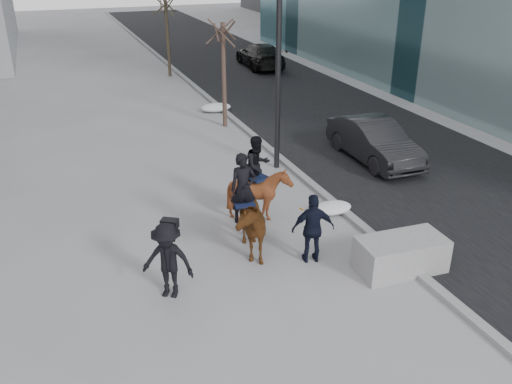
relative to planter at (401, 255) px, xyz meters
name	(u,v)px	position (x,y,z in m)	size (l,w,h in m)	color
ground	(274,269)	(-2.74, 1.08, -0.41)	(120.00, 120.00, 0.00)	gray
road	(332,120)	(4.26, 11.08, -0.40)	(8.00, 90.00, 0.01)	black
curb	(246,129)	(0.26, 11.08, -0.35)	(0.25, 90.00, 0.12)	gray
planter	(401,255)	(0.00, 0.00, 0.00)	(2.05, 1.02, 0.82)	#97979A
car_near	(374,141)	(3.30, 6.35, 0.31)	(1.53, 4.39, 1.45)	black
car_far	(260,55)	(5.47, 22.59, 0.32)	(2.03, 4.99, 1.45)	black
tree_near	(224,70)	(-0.34, 12.01, 1.94)	(1.20, 1.20, 4.69)	#3C2B23
tree_far	(167,34)	(-0.34, 22.13, 1.96)	(1.20, 1.20, 4.73)	#3A2E22
mounted_left	(245,218)	(-3.10, 2.07, 0.54)	(1.14, 2.08, 2.56)	#4B230F
mounted_right	(259,188)	(-2.15, 3.56, 0.56)	(1.64, 1.75, 2.41)	#502A10
feeder	(313,229)	(-1.75, 1.11, 0.47)	(1.10, 0.97, 1.75)	black
camera_crew	(168,260)	(-5.27, 0.96, 0.48)	(1.31, 1.16, 1.75)	black
lamppost	(281,16)	(-0.14, 6.84, 4.59)	(0.25, 1.85, 9.09)	black
snow_piles	(246,134)	(-0.04, 10.23, -0.24)	(1.41, 11.87, 0.36)	silver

